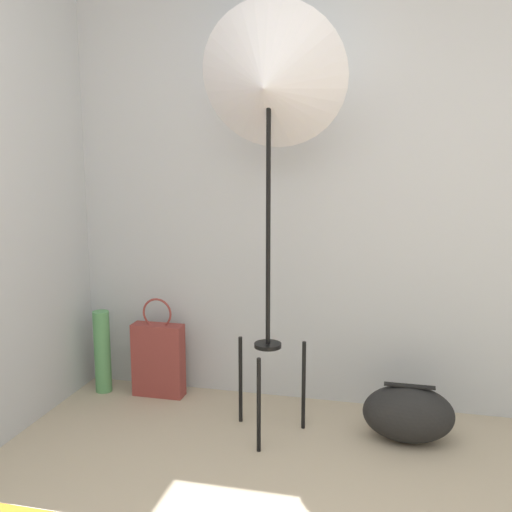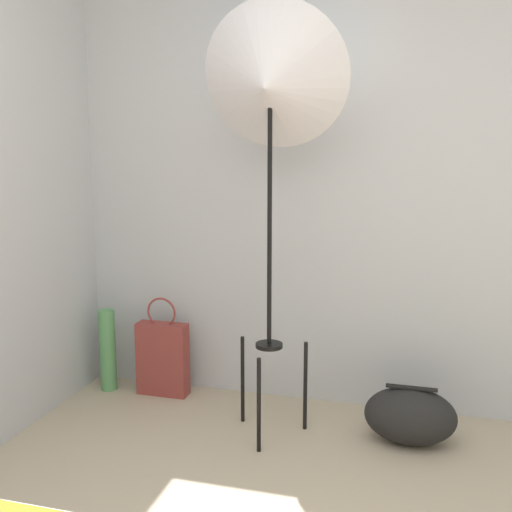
{
  "view_description": "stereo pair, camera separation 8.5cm",
  "coord_description": "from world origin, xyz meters",
  "px_view_note": "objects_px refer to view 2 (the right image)",
  "views": [
    {
      "loc": [
        0.19,
        -1.05,
        1.4
      ],
      "look_at": [
        -0.43,
        1.49,
        0.94
      ],
      "focal_mm": 42.0,
      "sensor_mm": 36.0,
      "label": 1
    },
    {
      "loc": [
        0.27,
        -1.03,
        1.4
      ],
      "look_at": [
        -0.43,
        1.49,
        0.94
      ],
      "focal_mm": 42.0,
      "sensor_mm": 36.0,
      "label": 2
    }
  ],
  "objects_px": {
    "tote_bag": "(163,358)",
    "paper_roll": "(108,350)",
    "duffel_bag": "(410,416)",
    "photo_umbrella": "(270,85)"
  },
  "relations": [
    {
      "from": "paper_roll",
      "to": "photo_umbrella",
      "type": "bearing_deg",
      "value": -15.52
    },
    {
      "from": "duffel_bag",
      "to": "paper_roll",
      "type": "height_order",
      "value": "paper_roll"
    },
    {
      "from": "photo_umbrella",
      "to": "paper_roll",
      "type": "relative_size",
      "value": 4.29
    },
    {
      "from": "tote_bag",
      "to": "paper_roll",
      "type": "xyz_separation_m",
      "value": [
        -0.34,
        -0.02,
        0.02
      ]
    },
    {
      "from": "duffel_bag",
      "to": "paper_roll",
      "type": "distance_m",
      "value": 1.75
    },
    {
      "from": "tote_bag",
      "to": "paper_roll",
      "type": "bearing_deg",
      "value": -176.4
    },
    {
      "from": "tote_bag",
      "to": "duffel_bag",
      "type": "distance_m",
      "value": 1.42
    },
    {
      "from": "photo_umbrella",
      "to": "tote_bag",
      "type": "bearing_deg",
      "value": 156.23
    },
    {
      "from": "tote_bag",
      "to": "photo_umbrella",
      "type": "bearing_deg",
      "value": -23.77
    },
    {
      "from": "tote_bag",
      "to": "paper_roll",
      "type": "height_order",
      "value": "tote_bag"
    }
  ]
}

